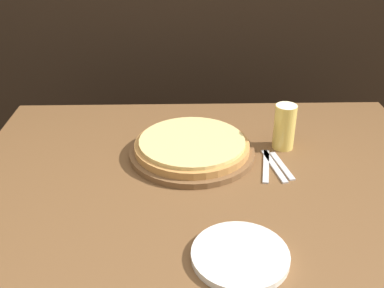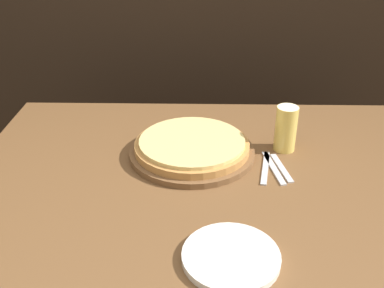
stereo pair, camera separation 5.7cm
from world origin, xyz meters
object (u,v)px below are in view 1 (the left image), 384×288
at_px(dinner_knife, 274,166).
at_px(spoon, 282,166).
at_px(beer_glass, 285,125).
at_px(fork, 266,166).
at_px(dinner_plate, 240,255).
at_px(pizza_on_board, 192,148).

distance_m(dinner_knife, spoon, 0.02).
bearing_deg(beer_glass, fork, -121.42).
height_order(dinner_plate, fork, dinner_plate).
bearing_deg(spoon, beer_glass, 78.17).
bearing_deg(beer_glass, pizza_on_board, -171.66).
xyz_separation_m(dinner_plate, fork, (0.13, 0.40, -0.01)).
relative_size(pizza_on_board, fork, 2.08).
height_order(pizza_on_board, dinner_plate, pizza_on_board).
bearing_deg(beer_glass, spoon, -101.83).
relative_size(beer_glass, fork, 0.78).
height_order(beer_glass, dinner_plate, beer_glass).
bearing_deg(pizza_on_board, fork, -19.14).
distance_m(pizza_on_board, beer_glass, 0.31).
height_order(dinner_knife, spoon, same).
height_order(fork, dinner_knife, same).
bearing_deg(dinner_knife, dinner_plate, -110.90).
height_order(pizza_on_board, fork, pizza_on_board).
bearing_deg(fork, dinner_knife, 0.00).
distance_m(dinner_plate, fork, 0.43).
bearing_deg(fork, pizza_on_board, 160.86).
bearing_deg(dinner_plate, fork, 72.25).
xyz_separation_m(pizza_on_board, fork, (0.23, -0.08, -0.02)).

